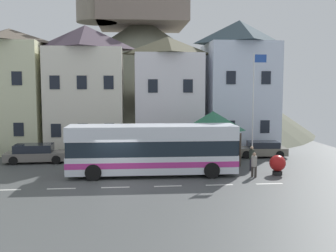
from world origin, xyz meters
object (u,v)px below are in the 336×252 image
(hilltop_castle, at_px, (142,72))
(townhouse_04, at_px, (239,85))
(townhouse_03, at_px, (168,94))
(parked_car_00, at_px, (261,149))
(pedestrian_00, at_px, (254,163))
(flagpole, at_px, (254,102))
(parked_car_01, at_px, (36,153))
(bus_shelter, at_px, (213,121))
(transit_bus, at_px, (152,150))
(townhouse_02, at_px, (86,89))
(public_bench, at_px, (203,151))
(pedestrian_01, at_px, (232,156))
(pedestrian_02, at_px, (252,157))
(townhouse_01, at_px, (11,90))
(harbour_buoy, at_px, (278,164))

(hilltop_castle, bearing_deg, townhouse_04, -62.52)
(townhouse_03, xyz_separation_m, parked_car_00, (7.27, -4.30, -4.42))
(pedestrian_00, distance_m, flagpole, 5.36)
(parked_car_01, bearing_deg, bus_shelter, -7.95)
(pedestrian_00, bearing_deg, townhouse_04, 79.55)
(townhouse_04, distance_m, transit_bus, 14.28)
(parked_car_00, bearing_deg, parked_car_01, 7.20)
(transit_bus, bearing_deg, townhouse_02, 117.35)
(bus_shelter, distance_m, flagpole, 3.34)
(public_bench, bearing_deg, townhouse_03, 122.68)
(parked_car_01, distance_m, public_bench, 13.00)
(townhouse_02, height_order, parked_car_00, townhouse_02)
(parked_car_01, distance_m, pedestrian_01, 14.59)
(pedestrian_00, bearing_deg, hilltop_castle, 102.61)
(pedestrian_00, bearing_deg, pedestrian_02, 76.95)
(townhouse_01, relative_size, townhouse_04, 0.92)
(townhouse_01, bearing_deg, townhouse_03, -3.05)
(pedestrian_00, bearing_deg, public_bench, 104.61)
(flagpole, bearing_deg, pedestrian_02, -110.53)
(townhouse_04, xyz_separation_m, pedestrian_00, (-2.18, -11.81, -4.98))
(hilltop_castle, distance_m, harbour_buoy, 29.58)
(townhouse_01, xyz_separation_m, townhouse_04, (20.38, -0.21, 0.49))
(pedestrian_02, relative_size, flagpole, 0.21)
(parked_car_00, distance_m, public_bench, 4.78)
(pedestrian_02, bearing_deg, townhouse_01, 151.79)
(townhouse_04, bearing_deg, public_bench, -132.77)
(pedestrian_00, bearing_deg, bus_shelter, 108.17)
(parked_car_00, bearing_deg, hilltop_castle, -61.63)
(transit_bus, bearing_deg, bus_shelter, 39.18)
(townhouse_03, bearing_deg, townhouse_02, 176.70)
(pedestrian_02, bearing_deg, parked_car_00, 64.57)
(pedestrian_02, bearing_deg, bus_shelter, 125.42)
(townhouse_01, height_order, parked_car_01, townhouse_01)
(flagpole, bearing_deg, harbour_buoy, -79.48)
(hilltop_castle, distance_m, pedestrian_00, 29.55)
(townhouse_02, bearing_deg, transit_bus, -63.28)
(townhouse_01, bearing_deg, public_bench, -15.93)
(townhouse_03, bearing_deg, parked_car_00, -30.60)
(transit_bus, xyz_separation_m, pedestrian_01, (5.68, 1.79, -0.79))
(townhouse_03, xyz_separation_m, bus_shelter, (2.81, -6.35, -1.92))
(townhouse_02, xyz_separation_m, bus_shelter, (10.04, -6.77, -2.40))
(transit_bus, xyz_separation_m, flagpole, (7.45, 2.53, 2.97))
(parked_car_00, distance_m, pedestrian_01, 5.35)
(townhouse_02, xyz_separation_m, townhouse_03, (7.23, -0.42, -0.48))
(hilltop_castle, height_order, parked_car_00, hilltop_castle)
(townhouse_03, relative_size, parked_car_01, 2.17)
(bus_shelter, bearing_deg, parked_car_00, 24.71)
(townhouse_02, bearing_deg, townhouse_03, -3.30)
(townhouse_03, bearing_deg, hilltop_castle, 96.27)
(hilltop_castle, distance_m, parked_car_00, 24.02)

